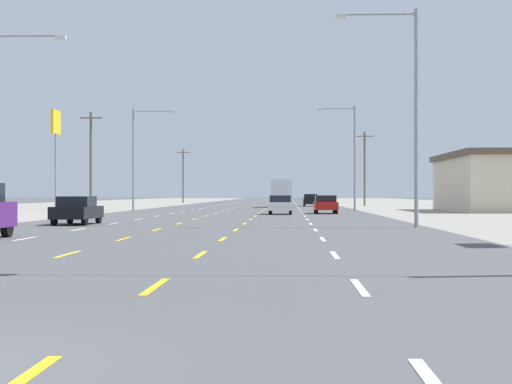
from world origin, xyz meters
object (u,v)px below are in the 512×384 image
object	(u,v)px
sedan_far_left_near	(77,210)
streetlight_left_row_1	(138,151)
sedan_far_right_midfar	(326,204)
hatchback_far_right_farther	(310,200)
streetlight_right_row_0	(409,102)
sedan_inner_right_mid	(280,204)
box_truck_inner_right_far	(282,192)
pole_sign_left_row_2	(56,133)
streetlight_right_row_1	(351,151)
streetlight_left_row_0	(2,114)

from	to	relation	value
sedan_far_left_near	streetlight_left_row_1	world-z (taller)	streetlight_left_row_1
sedan_far_right_midfar	streetlight_left_row_1	world-z (taller)	streetlight_left_row_1
hatchback_far_right_farther	streetlight_right_row_0	xyz separation A→B (m)	(2.92, -64.70, 5.18)
streetlight_right_row_0	sedan_inner_right_mid	bearing A→B (deg)	104.27
sedan_far_left_near	box_truck_inner_right_far	world-z (taller)	box_truck_inner_right_far
sedan_far_right_midfar	pole_sign_left_row_2	bearing A→B (deg)	162.11
streetlight_right_row_0	streetlight_left_row_1	xyz separation A→B (m)	(-19.50, 36.54, -0.47)
hatchback_far_right_farther	pole_sign_left_row_2	bearing A→B (deg)	-128.47
pole_sign_left_row_2	streetlight_right_row_0	bearing A→B (deg)	-52.57
sedan_far_left_near	sedan_inner_right_mid	xyz separation A→B (m)	(10.34, 21.89, 0.00)
sedan_inner_right_mid	box_truck_inner_right_far	world-z (taller)	box_truck_inner_right_far
sedan_inner_right_mid	streetlight_right_row_1	distance (m)	14.15
pole_sign_left_row_2	sedan_inner_right_mid	bearing A→B (deg)	-26.19
sedan_far_left_near	streetlight_left_row_1	size ratio (longest dim) A/B	0.48
sedan_far_left_near	streetlight_left_row_1	distance (m)	34.07
box_truck_inner_right_far	pole_sign_left_row_2	bearing A→B (deg)	-131.02
hatchback_far_right_farther	streetlight_left_row_1	size ratio (longest dim) A/B	0.41
hatchback_far_right_farther	streetlight_left_row_0	distance (m)	66.97
sedan_far_right_midfar	streetlight_right_row_0	xyz separation A→B (m)	(2.71, -27.09, 5.21)
box_truck_inner_right_far	hatchback_far_right_farther	world-z (taller)	box_truck_inner_right_far
sedan_inner_right_mid	streetlight_right_row_0	bearing A→B (deg)	-75.73
streetlight_left_row_1	streetlight_right_row_1	distance (m)	19.54
sedan_far_left_near	streetlight_left_row_0	distance (m)	6.26
sedan_inner_right_mid	pole_sign_left_row_2	world-z (taller)	pole_sign_left_row_2
streetlight_left_row_0	streetlight_right_row_0	world-z (taller)	streetlight_right_row_0
sedan_far_left_near	streetlight_left_row_0	xyz separation A→B (m)	(-2.94, -2.92, 4.69)
sedan_far_left_near	streetlight_left_row_1	xyz separation A→B (m)	(-2.85, 33.62, 4.74)
box_truck_inner_right_far	streetlight_left_row_0	xyz separation A→B (m)	(-13.15, -58.06, 3.61)
streetlight_right_row_0	sedan_far_left_near	bearing A→B (deg)	170.05
sedan_far_left_near	box_truck_inner_right_far	xyz separation A→B (m)	(10.21, 55.14, 1.08)
sedan_far_right_midfar	streetlight_left_row_1	bearing A→B (deg)	150.63
sedan_far_right_midfar	box_truck_inner_right_far	distance (m)	31.21
streetlight_left_row_0	streetlight_right_row_0	size ratio (longest dim) A/B	0.91
streetlight_right_row_0	streetlight_right_row_1	size ratio (longest dim) A/B	1.08
sedan_far_right_midfar	streetlight_right_row_1	distance (m)	10.92
sedan_far_right_midfar	streetlight_right_row_0	size ratio (longest dim) A/B	0.43
sedan_far_left_near	streetlight_right_row_1	bearing A→B (deg)	63.59
sedan_far_left_near	pole_sign_left_row_2	xyz separation A→B (m)	(-10.00, 31.90, 6.33)
pole_sign_left_row_2	streetlight_right_row_0	world-z (taller)	streetlight_right_row_0
box_truck_inner_right_far	pole_sign_left_row_2	xyz separation A→B (m)	(-20.21, -23.24, 5.25)
streetlight_left_row_0	sedan_far_right_midfar	bearing A→B (deg)	58.07
streetlight_right_row_1	sedan_far_left_near	bearing A→B (deg)	-116.41
box_truck_inner_right_far	hatchback_far_right_farther	distance (m)	7.59
sedan_far_right_midfar	streetlight_left_row_1	distance (m)	19.83
sedan_inner_right_mid	streetlight_right_row_1	world-z (taller)	streetlight_right_row_1
sedan_inner_right_mid	streetlight_right_row_1	xyz separation A→B (m)	(6.35, 11.72, 4.74)
streetlight_left_row_0	hatchback_far_right_farther	bearing A→B (deg)	75.55
sedan_inner_right_mid	sedan_far_right_midfar	distance (m)	4.26
sedan_far_right_midfar	hatchback_far_right_farther	xyz separation A→B (m)	(-0.20, 37.61, 0.03)
sedan_far_right_midfar	streetlight_right_row_1	bearing A→B (deg)	73.73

